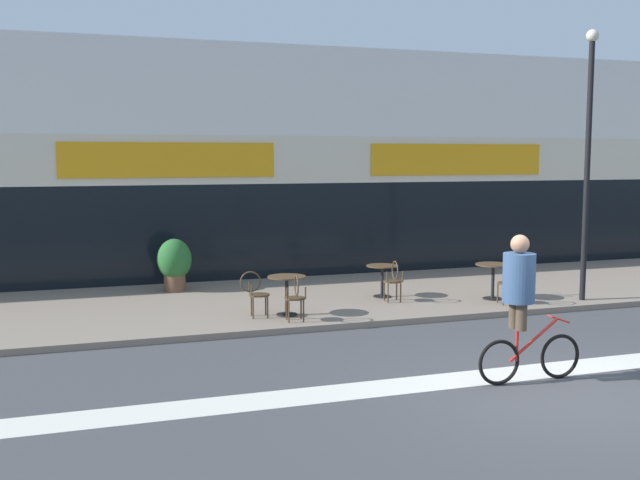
# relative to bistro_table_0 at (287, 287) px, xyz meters

# --- Properties ---
(ground_plane) EXTENTS (120.00, 120.00, 0.00)m
(ground_plane) POSITION_rel_bistro_table_0_xyz_m (2.26, -5.55, -0.67)
(ground_plane) COLOR #424244
(sidewalk_slab) EXTENTS (40.00, 5.50, 0.12)m
(sidewalk_slab) POSITION_rel_bistro_table_0_xyz_m (2.26, 1.70, -0.61)
(sidewalk_slab) COLOR gray
(sidewalk_slab) RESTS_ON ground
(storefront_facade) EXTENTS (40.00, 4.06, 5.99)m
(storefront_facade) POSITION_rel_bistro_table_0_xyz_m (2.26, 6.41, 2.31)
(storefront_facade) COLOR silver
(storefront_facade) RESTS_ON ground
(bike_lane_stripe) EXTENTS (36.00, 0.70, 0.01)m
(bike_lane_stripe) POSITION_rel_bistro_table_0_xyz_m (2.26, -4.51, -0.67)
(bike_lane_stripe) COLOR silver
(bike_lane_stripe) RESTS_ON ground
(bistro_table_0) EXTENTS (0.75, 0.75, 0.77)m
(bistro_table_0) POSITION_rel_bistro_table_0_xyz_m (0.00, 0.00, 0.00)
(bistro_table_0) COLOR black
(bistro_table_0) RESTS_ON sidewalk_slab
(bistro_table_1) EXTENTS (0.70, 0.70, 0.71)m
(bistro_table_1) POSITION_rel_bistro_table_0_xyz_m (2.52, 1.16, -0.05)
(bistro_table_1) COLOR black
(bistro_table_1) RESTS_ON sidewalk_slab
(bistro_table_2) EXTENTS (0.76, 0.76, 0.77)m
(bistro_table_2) POSITION_rel_bistro_table_0_xyz_m (4.70, 0.16, 0.00)
(bistro_table_2) COLOR black
(bistro_table_2) RESTS_ON sidewalk_slab
(cafe_chair_0_near) EXTENTS (0.45, 0.60, 0.90)m
(cafe_chair_0_near) POSITION_rel_bistro_table_0_xyz_m (-0.01, -0.63, -0.04)
(cafe_chair_0_near) COLOR #4C3823
(cafe_chair_0_near) RESTS_ON sidewalk_slab
(cafe_chair_0_side) EXTENTS (0.60, 0.44, 0.90)m
(cafe_chair_0_side) POSITION_rel_bistro_table_0_xyz_m (-0.63, 0.01, -0.04)
(cafe_chair_0_side) COLOR #4C3823
(cafe_chair_0_side) RESTS_ON sidewalk_slab
(cafe_chair_1_near) EXTENTS (0.45, 0.60, 0.90)m
(cafe_chair_1_near) POSITION_rel_bistro_table_0_xyz_m (2.51, 0.53, -0.04)
(cafe_chair_1_near) COLOR #4C3823
(cafe_chair_1_near) RESTS_ON sidewalk_slab
(cafe_chair_2_near) EXTENTS (0.45, 0.60, 0.90)m
(cafe_chair_2_near) POSITION_rel_bistro_table_0_xyz_m (4.69, -0.47, -0.04)
(cafe_chair_2_near) COLOR #4C3823
(cafe_chair_2_near) RESTS_ON sidewalk_slab
(cafe_chair_2_side) EXTENTS (0.60, 0.45, 0.90)m
(cafe_chair_2_side) POSITION_rel_bistro_table_0_xyz_m (5.32, 0.17, -0.04)
(cafe_chair_2_side) COLOR #4C3823
(cafe_chair_2_side) RESTS_ON sidewalk_slab
(planter_pot) EXTENTS (0.79, 0.79, 1.21)m
(planter_pot) POSITION_rel_bistro_table_0_xyz_m (-1.72, 3.34, 0.11)
(planter_pot) COLOR brown
(planter_pot) RESTS_ON sidewalk_slab
(lamp_post) EXTENTS (0.26, 0.26, 5.71)m
(lamp_post) POSITION_rel_bistro_table_0_xyz_m (6.49, -0.54, 2.71)
(lamp_post) COLOR black
(lamp_post) RESTS_ON sidewalk_slab
(cyclist_0) EXTENTS (1.67, 0.48, 2.13)m
(cyclist_0) POSITION_rel_bistro_table_0_xyz_m (2.02, -4.90, 0.59)
(cyclist_0) COLOR black
(cyclist_0) RESTS_ON ground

